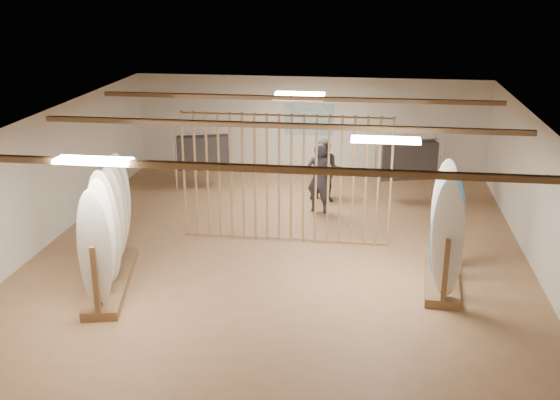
# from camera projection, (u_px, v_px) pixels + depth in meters

# --- Properties ---
(floor) EXTENTS (12.00, 12.00, 0.00)m
(floor) POSITION_uv_depth(u_px,v_px,m) (280.00, 255.00, 13.48)
(floor) COLOR #9F734D
(floor) RESTS_ON ground
(ceiling) EXTENTS (12.00, 12.00, 0.00)m
(ceiling) POSITION_uv_depth(u_px,v_px,m) (280.00, 121.00, 12.57)
(ceiling) COLOR gray
(ceiling) RESTS_ON ground
(wall_back) EXTENTS (12.00, 0.00, 12.00)m
(wall_back) POSITION_uv_depth(u_px,v_px,m) (309.00, 126.00, 18.65)
(wall_back) COLOR silver
(wall_back) RESTS_ON ground
(wall_front) EXTENTS (12.00, 0.00, 12.00)m
(wall_front) POSITION_uv_depth(u_px,v_px,m) (207.00, 353.00, 7.40)
(wall_front) COLOR silver
(wall_front) RESTS_ON ground
(wall_left) EXTENTS (0.00, 12.00, 12.00)m
(wall_left) POSITION_uv_depth(u_px,v_px,m) (43.00, 180.00, 13.68)
(wall_left) COLOR silver
(wall_left) RESTS_ON ground
(wall_right) EXTENTS (0.00, 12.00, 12.00)m
(wall_right) POSITION_uv_depth(u_px,v_px,m) (541.00, 202.00, 12.37)
(wall_right) COLOR silver
(wall_right) RESTS_ON ground
(ceiling_slats) EXTENTS (9.50, 6.12, 0.10)m
(ceiling_slats) POSITION_uv_depth(u_px,v_px,m) (280.00, 125.00, 12.60)
(ceiling_slats) COLOR brown
(ceiling_slats) RESTS_ON ground
(light_panels) EXTENTS (1.20, 0.35, 0.06)m
(light_panels) POSITION_uv_depth(u_px,v_px,m) (280.00, 124.00, 12.59)
(light_panels) COLOR white
(light_panels) RESTS_ON ground
(bamboo_partition) EXTENTS (4.45, 0.05, 2.78)m
(bamboo_partition) POSITION_uv_depth(u_px,v_px,m) (285.00, 179.00, 13.78)
(bamboo_partition) COLOR #A27B4E
(bamboo_partition) RESTS_ON ground
(poster) EXTENTS (1.40, 0.03, 0.90)m
(poster) POSITION_uv_depth(u_px,v_px,m) (309.00, 119.00, 18.57)
(poster) COLOR teal
(poster) RESTS_ON ground
(rack_left) EXTENTS (1.21, 2.84, 2.24)m
(rack_left) POSITION_uv_depth(u_px,v_px,m) (109.00, 247.00, 11.91)
(rack_left) COLOR brown
(rack_left) RESTS_ON floor
(rack_right) EXTENTS (0.74, 1.94, 2.21)m
(rack_right) POSITION_uv_depth(u_px,v_px,m) (444.00, 249.00, 11.89)
(rack_right) COLOR brown
(rack_right) RESTS_ON floor
(clothing_rack_a) EXTENTS (1.42, 0.70, 1.56)m
(clothing_rack_a) POSITION_uv_depth(u_px,v_px,m) (203.00, 153.00, 17.32)
(clothing_rack_a) COLOR silver
(clothing_rack_a) RESTS_ON floor
(clothing_rack_b) EXTENTS (1.50, 0.77, 1.66)m
(clothing_rack_b) POSITION_uv_depth(u_px,v_px,m) (408.00, 160.00, 16.38)
(clothing_rack_b) COLOR silver
(clothing_rack_b) RESTS_ON floor
(shopper_a) EXTENTS (0.81, 0.65, 1.94)m
(shopper_a) POSITION_uv_depth(u_px,v_px,m) (320.00, 173.00, 15.67)
(shopper_a) COLOR #2C2A32
(shopper_a) RESTS_ON floor
(shopper_b) EXTENTS (1.00, 0.84, 1.84)m
(shopper_b) POSITION_uv_depth(u_px,v_px,m) (325.00, 166.00, 16.43)
(shopper_b) COLOR #332D27
(shopper_b) RESTS_ON floor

